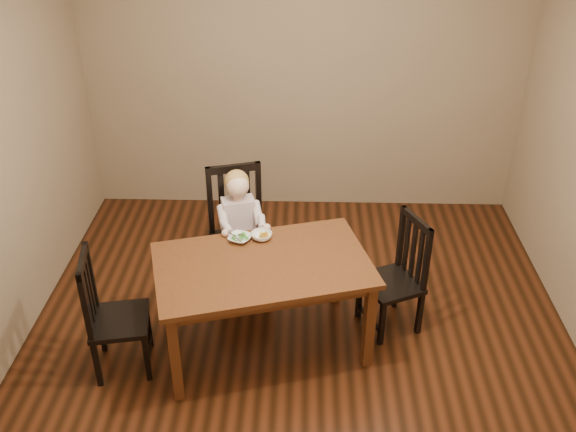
{
  "coord_description": "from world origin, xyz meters",
  "views": [
    {
      "loc": [
        0.03,
        -3.61,
        3.18
      ],
      "look_at": [
        -0.09,
        0.25,
        0.88
      ],
      "focal_mm": 40.0,
      "sensor_mm": 36.0,
      "label": 1
    }
  ],
  "objects_px": {
    "toddler": "(239,221)",
    "bowl_veg": "(262,236)",
    "chair_left": "(111,315)",
    "dining_table": "(263,273)",
    "chair_right": "(397,276)",
    "bowl_peas": "(240,238)",
    "chair_child": "(239,234)"
  },
  "relations": [
    {
      "from": "chair_right",
      "to": "bowl_veg",
      "type": "distance_m",
      "value": 1.03
    },
    {
      "from": "chair_left",
      "to": "bowl_veg",
      "type": "xyz_separation_m",
      "value": [
        0.97,
        0.54,
        0.3
      ]
    },
    {
      "from": "chair_left",
      "to": "bowl_veg",
      "type": "distance_m",
      "value": 1.15
    },
    {
      "from": "chair_child",
      "to": "bowl_veg",
      "type": "xyz_separation_m",
      "value": [
        0.21,
        -0.41,
        0.25
      ]
    },
    {
      "from": "toddler",
      "to": "bowl_veg",
      "type": "xyz_separation_m",
      "value": [
        0.2,
        -0.36,
        0.1
      ]
    },
    {
      "from": "chair_left",
      "to": "chair_right",
      "type": "height_order",
      "value": "chair_left"
    },
    {
      "from": "toddler",
      "to": "chair_right",
      "type": "bearing_deg",
      "value": 145.57
    },
    {
      "from": "chair_child",
      "to": "bowl_peas",
      "type": "bearing_deg",
      "value": 81.92
    },
    {
      "from": "chair_child",
      "to": "chair_right",
      "type": "relative_size",
      "value": 1.14
    },
    {
      "from": "dining_table",
      "to": "bowl_veg",
      "type": "distance_m",
      "value": 0.32
    },
    {
      "from": "toddler",
      "to": "bowl_peas",
      "type": "xyz_separation_m",
      "value": [
        0.05,
        -0.39,
        0.1
      ]
    },
    {
      "from": "chair_child",
      "to": "bowl_peas",
      "type": "xyz_separation_m",
      "value": [
        0.06,
        -0.44,
        0.24
      ]
    },
    {
      "from": "toddler",
      "to": "bowl_veg",
      "type": "relative_size",
      "value": 3.7
    },
    {
      "from": "chair_child",
      "to": "toddler",
      "type": "height_order",
      "value": "chair_child"
    },
    {
      "from": "toddler",
      "to": "bowl_peas",
      "type": "relative_size",
      "value": 3.58
    },
    {
      "from": "chair_child",
      "to": "chair_left",
      "type": "distance_m",
      "value": 1.22
    },
    {
      "from": "toddler",
      "to": "bowl_veg",
      "type": "height_order",
      "value": "toddler"
    },
    {
      "from": "dining_table",
      "to": "toddler",
      "type": "relative_size",
      "value": 2.89
    },
    {
      "from": "dining_table",
      "to": "chair_left",
      "type": "height_order",
      "value": "chair_left"
    },
    {
      "from": "chair_left",
      "to": "bowl_peas",
      "type": "xyz_separation_m",
      "value": [
        0.82,
        0.51,
        0.29
      ]
    },
    {
      "from": "chair_child",
      "to": "chair_right",
      "type": "distance_m",
      "value": 1.27
    },
    {
      "from": "chair_left",
      "to": "chair_right",
      "type": "bearing_deg",
      "value": 93.73
    },
    {
      "from": "dining_table",
      "to": "bowl_peas",
      "type": "height_order",
      "value": "bowl_peas"
    },
    {
      "from": "chair_right",
      "to": "bowl_veg",
      "type": "height_order",
      "value": "chair_right"
    },
    {
      "from": "bowl_veg",
      "to": "chair_right",
      "type": "bearing_deg",
      "value": -2.06
    },
    {
      "from": "dining_table",
      "to": "toddler",
      "type": "height_order",
      "value": "toddler"
    },
    {
      "from": "dining_table",
      "to": "chair_left",
      "type": "bearing_deg",
      "value": -166.31
    },
    {
      "from": "toddler",
      "to": "bowl_veg",
      "type": "distance_m",
      "value": 0.42
    },
    {
      "from": "chair_child",
      "to": "dining_table",
      "type": "bearing_deg",
      "value": 92.52
    },
    {
      "from": "dining_table",
      "to": "chair_child",
      "type": "height_order",
      "value": "chair_child"
    },
    {
      "from": "bowl_peas",
      "to": "chair_left",
      "type": "bearing_deg",
      "value": -147.92
    },
    {
      "from": "dining_table",
      "to": "bowl_veg",
      "type": "xyz_separation_m",
      "value": [
        -0.02,
        0.3,
        0.11
      ]
    }
  ]
}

